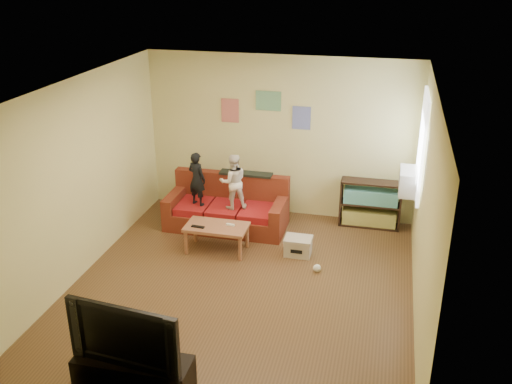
% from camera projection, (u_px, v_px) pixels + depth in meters
% --- Properties ---
extents(room_shell, '(4.52, 5.02, 2.72)m').
position_uv_depth(room_shell, '(241.00, 194.00, 7.20)').
color(room_shell, brown).
rests_on(room_shell, ground).
extents(sofa, '(1.93, 0.89, 0.85)m').
position_uv_depth(sofa, '(228.00, 209.00, 9.33)').
color(sofa, maroon).
rests_on(sofa, ground).
extents(child_a, '(0.38, 0.31, 0.88)m').
position_uv_depth(child_a, '(197.00, 179.00, 9.06)').
color(child_a, black).
rests_on(child_a, sofa).
extents(child_b, '(0.54, 0.49, 0.90)m').
position_uv_depth(child_b, '(233.00, 182.00, 8.93)').
color(child_b, silver).
rests_on(child_b, sofa).
extents(coffee_table, '(0.93, 0.51, 0.42)m').
position_uv_depth(coffee_table, '(217.00, 229.00, 8.50)').
color(coffee_table, '#A26445').
rests_on(coffee_table, ground).
extents(remote, '(0.20, 0.06, 0.02)m').
position_uv_depth(remote, '(198.00, 227.00, 8.42)').
color(remote, black).
rests_on(remote, coffee_table).
extents(game_controller, '(0.13, 0.05, 0.03)m').
position_uv_depth(game_controller, '(230.00, 225.00, 8.47)').
color(game_controller, white).
rests_on(game_controller, coffee_table).
extents(bookshelf, '(0.98, 0.29, 0.78)m').
position_uv_depth(bookshelf, '(370.00, 206.00, 9.30)').
color(bookshelf, black).
rests_on(bookshelf, ground).
extents(window, '(0.04, 1.08, 1.48)m').
position_uv_depth(window, '(422.00, 145.00, 8.09)').
color(window, white).
rests_on(window, room_shell).
extents(ac_unit, '(0.28, 0.55, 0.35)m').
position_uv_depth(ac_unit, '(409.00, 181.00, 8.33)').
color(ac_unit, '#B7B2A3').
rests_on(ac_unit, window).
extents(artwork_left, '(0.30, 0.01, 0.40)m').
position_uv_depth(artwork_left, '(230.00, 111.00, 9.46)').
color(artwork_left, '#D87266').
rests_on(artwork_left, room_shell).
extents(artwork_center, '(0.42, 0.01, 0.32)m').
position_uv_depth(artwork_center, '(268.00, 101.00, 9.24)').
color(artwork_center, '#72B27F').
rests_on(artwork_center, room_shell).
extents(artwork_right, '(0.30, 0.01, 0.38)m').
position_uv_depth(artwork_right, '(301.00, 118.00, 9.22)').
color(artwork_right, '#727FCC').
rests_on(artwork_right, room_shell).
extents(file_box, '(0.40, 0.31, 0.28)m').
position_uv_depth(file_box, '(298.00, 246.00, 8.46)').
color(file_box, beige).
rests_on(file_box, ground).
extents(tv_stand, '(1.19, 0.41, 0.44)m').
position_uv_depth(tv_stand, '(134.00, 377.00, 5.73)').
color(tv_stand, black).
rests_on(tv_stand, ground).
extents(television, '(1.19, 0.28, 0.68)m').
position_uv_depth(television, '(130.00, 330.00, 5.51)').
color(television, black).
rests_on(television, tv_stand).
extents(tissue, '(0.14, 0.14, 0.11)m').
position_uv_depth(tissue, '(317.00, 268.00, 8.03)').
color(tissue, silver).
rests_on(tissue, ground).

